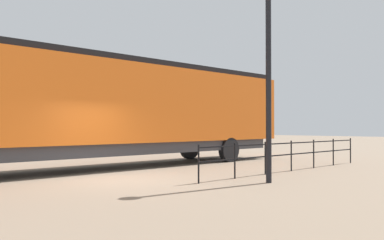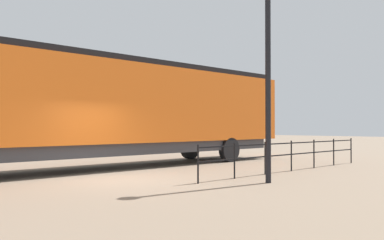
{
  "view_description": "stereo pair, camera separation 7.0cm",
  "coord_description": "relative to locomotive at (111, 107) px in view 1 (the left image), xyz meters",
  "views": [
    {
      "loc": [
        10.53,
        -7.29,
        1.61
      ],
      "look_at": [
        -0.46,
        3.47,
        1.85
      ],
      "focal_mm": 39.22,
      "sensor_mm": 36.0,
      "label": 1
    },
    {
      "loc": [
        10.58,
        -7.24,
        1.61
      ],
      "look_at": [
        -0.46,
        3.47,
        1.85
      ],
      "focal_mm": 39.22,
      "sensor_mm": 36.0,
      "label": 2
    }
  ],
  "objects": [
    {
      "name": "ground_plane",
      "position": [
        3.2,
        -1.76,
        -2.37
      ],
      "size": [
        120.0,
        120.0,
        0.0
      ],
      "primitive_type": "plane",
      "color": "#84705B"
    },
    {
      "name": "platform_fence",
      "position": [
        5.41,
        4.11,
        -1.66
      ],
      "size": [
        0.05,
        9.57,
        1.1
      ],
      "color": "black",
      "rests_on": "ground_plane"
    },
    {
      "name": "locomotive",
      "position": [
        0.0,
        0.0,
        0.0
      ],
      "size": [
        2.88,
        18.66,
        4.22
      ],
      "color": "orange",
      "rests_on": "ground_plane"
    },
    {
      "name": "lamp_post",
      "position": [
        6.7,
        0.9,
        1.65
      ],
      "size": [
        0.44,
        0.44,
        6.13
      ],
      "color": "black",
      "rests_on": "ground_plane"
    }
  ]
}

